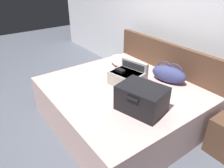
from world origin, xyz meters
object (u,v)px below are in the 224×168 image
(bed, at_px, (120,104))
(hard_case_medium, at_px, (127,77))
(pillow_near_headboard, at_px, (120,61))
(hard_case_large, at_px, (142,98))
(duffel_bag, at_px, (169,74))

(bed, relative_size, hard_case_medium, 4.04)
(bed, distance_m, pillow_near_headboard, 0.87)
(hard_case_large, distance_m, duffel_bag, 0.85)
(bed, height_order, hard_case_medium, hard_case_medium)
(duffel_bag, bearing_deg, bed, -112.41)
(hard_case_large, distance_m, hard_case_medium, 0.65)
(bed, bearing_deg, hard_case_large, -12.60)
(hard_case_large, height_order, hard_case_medium, hard_case_medium)
(hard_case_large, xyz_separation_m, duffel_bag, (-0.28, 0.80, -0.03))
(bed, relative_size, pillow_near_headboard, 4.62)
(hard_case_large, bearing_deg, bed, 152.37)
(hard_case_medium, relative_size, duffel_bag, 0.92)
(bed, bearing_deg, hard_case_medium, 97.92)
(duffel_bag, relative_size, pillow_near_headboard, 1.24)
(bed, height_order, hard_case_large, hard_case_large)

